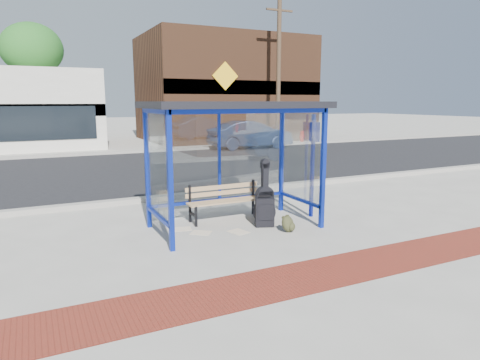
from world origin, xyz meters
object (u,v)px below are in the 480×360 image
fire_hydrant (302,136)px  suitcase (265,212)px  bench (225,199)px  parked_car (250,135)px  guitar_bag (265,202)px  backpack (288,224)px

fire_hydrant → suitcase: bearing=-126.6°
bench → parked_car: bearing=60.4°
bench → parked_car: parked_car is taller
guitar_bag → backpack: guitar_bag is taller
guitar_bag → suitcase: 0.26m
bench → guitar_bag: bearing=-46.4°
guitar_bag → parked_car: bearing=65.4°
bench → backpack: bearing=-61.4°
bench → suitcase: 0.95m
bench → guitar_bag: size_ratio=1.32×
backpack → parked_car: bearing=41.9°
suitcase → parked_car: 14.15m
suitcase → fire_hydrant: bearing=74.4°
fire_hydrant → backpack: bearing=-125.0°
guitar_bag → backpack: 0.77m
suitcase → backpack: 0.58m
parked_car → backpack: bearing=156.5°
bench → guitar_bag: (0.59, -0.62, 0.02)m
bench → fire_hydrant: (10.75, 13.02, -0.04)m
parked_car → fire_hydrant: bearing=-73.1°
parked_car → fire_hydrant: 4.17m
parked_car → fire_hydrant: size_ratio=5.91×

